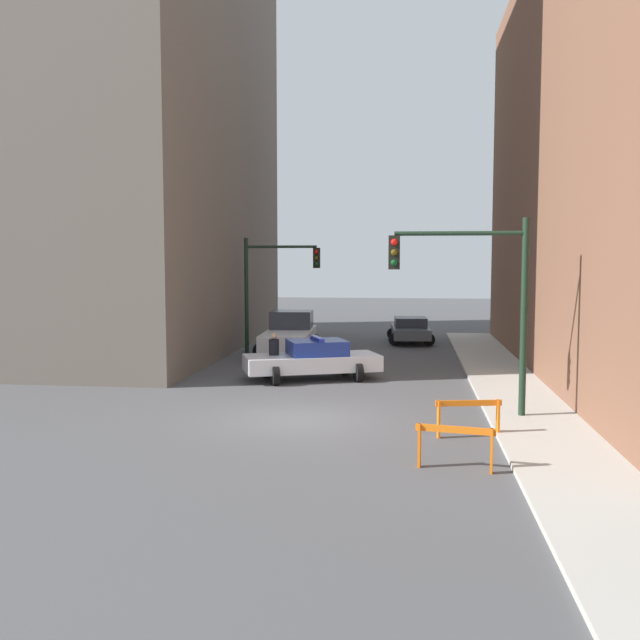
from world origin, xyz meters
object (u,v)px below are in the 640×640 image
Objects in this scene: police_car at (313,359)px; white_truck at (290,334)px; parked_car_near at (410,330)px; traffic_light_near at (479,286)px; traffic_light_far at (270,278)px; barrier_mid at (469,412)px; barrier_front at (455,440)px; pedestrian_crossing at (274,356)px.

police_car is 0.92× the size of white_truck.
traffic_light_near is at bearing -87.75° from parked_car_near.
parked_car_near is at bearing 37.86° from traffic_light_far.
barrier_mid is (6.71, -14.09, -0.29)m from white_truck.
parked_car_near is at bearing -37.14° from police_car.
traffic_light_far is 7.85m from police_car.
barrier_mid is at bearing -89.52° from parked_car_near.
police_car is 11.25m from barrier_front.
white_truck is at bearing -22.16° from traffic_light_far.
pedestrian_crossing is at bearing 119.04° from barrier_front.
traffic_light_far is (-8.03, 12.37, -0.13)m from traffic_light_near.
barrier_front is at bearing -100.23° from traffic_light_near.
pedestrian_crossing is 9.65m from barrier_mid.
traffic_light_far is 7.62m from pedestrian_crossing.
traffic_light_far is at bearing 34.45° from pedestrian_crossing.
police_car reaches higher than parked_car_near.
barrier_front is (6.22, -16.82, -0.29)m from white_truck.
traffic_light_far is 2.69m from white_truck.
barrier_mid is (0.48, 2.73, 0.00)m from barrier_front.
traffic_light_far is at bearing -145.72° from parked_car_near.
white_truck is 7.49m from parked_car_near.
parked_car_near is 2.79× the size of barrier_mid.
pedestrian_crossing is at bearing 78.32° from police_car.
traffic_light_far is 16.60m from barrier_mid.
traffic_light_near is 3.61m from barrier_mid.
pedestrian_crossing is (0.57, -6.64, -0.04)m from white_truck.
barrier_front is at bearing -178.45° from police_car.
police_car is at bearing 132.85° from traffic_light_near.
traffic_light_far is 1.03× the size of police_car.
traffic_light_near is 14.75m from traffic_light_far.
barrier_front is at bearing -100.05° from barrier_mid.
traffic_light_near is at bearing 79.54° from barrier_mid.
traffic_light_near is 17.57m from parked_car_near.
white_truck is at bearing 110.30° from barrier_front.
police_car is at bearing 121.92° from barrier_mid.
police_car is at bearing -67.15° from traffic_light_far.
traffic_light_near is 8.10m from police_car.
traffic_light_far reaches higher than parked_car_near.
barrier_front is (7.16, -17.21, -2.78)m from traffic_light_far.
police_car is 3.20× the size of barrier_mid.
traffic_light_far is at bearing 112.59° from barrier_front.
traffic_light_far is 0.95× the size of white_truck.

